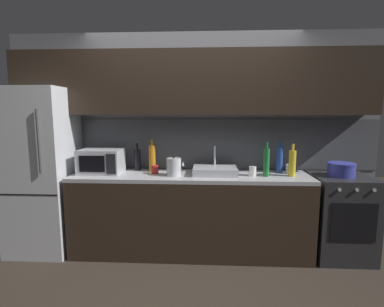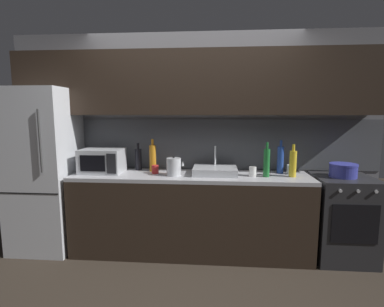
{
  "view_description": "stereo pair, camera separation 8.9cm",
  "coord_description": "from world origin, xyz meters",
  "px_view_note": "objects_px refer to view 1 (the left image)",
  "views": [
    {
      "loc": [
        0.19,
        -2.28,
        1.58
      ],
      "look_at": [
        0.02,
        0.9,
        1.13
      ],
      "focal_mm": 27.55,
      "sensor_mm": 36.0,
      "label": 1
    },
    {
      "loc": [
        0.28,
        -2.27,
        1.58
      ],
      "look_at": [
        0.02,
        0.9,
        1.13
      ],
      "focal_mm": 27.55,
      "sensor_mm": 36.0,
      "label": 2
    }
  ],
  "objects_px": {
    "oven_range": "(340,216)",
    "microwave": "(101,161)",
    "mug_red": "(155,170)",
    "wine_bottle_green": "(266,162)",
    "wine_bottle_amber": "(152,158)",
    "wine_bottle_blue": "(279,159)",
    "kettle": "(174,167)",
    "mug_white": "(253,171)",
    "mug_clear": "(290,169)",
    "wine_bottle_dark": "(137,159)",
    "cooking_pot": "(341,169)",
    "refrigerator": "(42,171)",
    "wine_bottle_yellow": "(292,163)"
  },
  "relations": [
    {
      "from": "microwave",
      "to": "mug_red",
      "type": "relative_size",
      "value": 4.97
    },
    {
      "from": "wine_bottle_yellow",
      "to": "refrigerator",
      "type": "bearing_deg",
      "value": 179.36
    },
    {
      "from": "kettle",
      "to": "cooking_pot",
      "type": "xyz_separation_m",
      "value": [
        1.8,
        0.07,
        -0.02
      ]
    },
    {
      "from": "mug_clear",
      "to": "wine_bottle_dark",
      "type": "bearing_deg",
      "value": 176.49
    },
    {
      "from": "wine_bottle_dark",
      "to": "mug_clear",
      "type": "distance_m",
      "value": 1.75
    },
    {
      "from": "microwave",
      "to": "mug_red",
      "type": "xyz_separation_m",
      "value": [
        0.61,
        -0.0,
        -0.09
      ]
    },
    {
      "from": "wine_bottle_dark",
      "to": "mug_white",
      "type": "distance_m",
      "value": 1.34
    },
    {
      "from": "kettle",
      "to": "wine_bottle_blue",
      "type": "xyz_separation_m",
      "value": [
        1.17,
        0.23,
        0.06
      ]
    },
    {
      "from": "refrigerator",
      "to": "microwave",
      "type": "height_order",
      "value": "refrigerator"
    },
    {
      "from": "mug_clear",
      "to": "mug_white",
      "type": "xyz_separation_m",
      "value": [
        -0.43,
        -0.15,
        0.0
      ]
    },
    {
      "from": "wine_bottle_yellow",
      "to": "wine_bottle_amber",
      "type": "relative_size",
      "value": 0.93
    },
    {
      "from": "wine_bottle_yellow",
      "to": "mug_clear",
      "type": "xyz_separation_m",
      "value": [
        0.02,
        0.14,
        -0.09
      ]
    },
    {
      "from": "kettle",
      "to": "mug_white",
      "type": "height_order",
      "value": "kettle"
    },
    {
      "from": "refrigerator",
      "to": "wine_bottle_yellow",
      "type": "relative_size",
      "value": 5.33
    },
    {
      "from": "microwave",
      "to": "wine_bottle_blue",
      "type": "bearing_deg",
      "value": 3.83
    },
    {
      "from": "wine_bottle_dark",
      "to": "cooking_pot",
      "type": "bearing_deg",
      "value": -5.45
    },
    {
      "from": "wine_bottle_blue",
      "to": "mug_red",
      "type": "relative_size",
      "value": 4.01
    },
    {
      "from": "refrigerator",
      "to": "mug_red",
      "type": "xyz_separation_m",
      "value": [
        1.29,
        0.02,
        0.02
      ]
    },
    {
      "from": "oven_range",
      "to": "microwave",
      "type": "height_order",
      "value": "microwave"
    },
    {
      "from": "oven_range",
      "to": "wine_bottle_amber",
      "type": "bearing_deg",
      "value": 176.16
    },
    {
      "from": "refrigerator",
      "to": "microwave",
      "type": "relative_size",
      "value": 4.01
    },
    {
      "from": "refrigerator",
      "to": "wine_bottle_green",
      "type": "bearing_deg",
      "value": -1.19
    },
    {
      "from": "mug_red",
      "to": "wine_bottle_green",
      "type": "bearing_deg",
      "value": -3.28
    },
    {
      "from": "refrigerator",
      "to": "wine_bottle_yellow",
      "type": "bearing_deg",
      "value": -0.64
    },
    {
      "from": "wine_bottle_yellow",
      "to": "wine_bottle_amber",
      "type": "bearing_deg",
      "value": 173.7
    },
    {
      "from": "wine_bottle_green",
      "to": "mug_red",
      "type": "relative_size",
      "value": 3.98
    },
    {
      "from": "mug_clear",
      "to": "mug_red",
      "type": "relative_size",
      "value": 1.1
    },
    {
      "from": "wine_bottle_dark",
      "to": "cooking_pot",
      "type": "distance_m",
      "value": 2.27
    },
    {
      "from": "wine_bottle_amber",
      "to": "mug_clear",
      "type": "xyz_separation_m",
      "value": [
        1.56,
        -0.03,
        -0.11
      ]
    },
    {
      "from": "wine_bottle_green",
      "to": "wine_bottle_amber",
      "type": "xyz_separation_m",
      "value": [
        -1.26,
        0.19,
        0.0
      ]
    },
    {
      "from": "kettle",
      "to": "refrigerator",
      "type": "bearing_deg",
      "value": 177.21
    },
    {
      "from": "microwave",
      "to": "mug_red",
      "type": "height_order",
      "value": "microwave"
    },
    {
      "from": "wine_bottle_blue",
      "to": "mug_white",
      "type": "bearing_deg",
      "value": -149.39
    },
    {
      "from": "kettle",
      "to": "wine_bottle_blue",
      "type": "height_order",
      "value": "wine_bottle_blue"
    },
    {
      "from": "oven_range",
      "to": "wine_bottle_dark",
      "type": "xyz_separation_m",
      "value": [
        -2.28,
        0.22,
        0.58
      ]
    },
    {
      "from": "kettle",
      "to": "mug_clear",
      "type": "xyz_separation_m",
      "value": [
        1.28,
        0.18,
        -0.04
      ]
    },
    {
      "from": "wine_bottle_blue",
      "to": "refrigerator",
      "type": "bearing_deg",
      "value": -176.75
    },
    {
      "from": "wine_bottle_dark",
      "to": "cooking_pot",
      "type": "xyz_separation_m",
      "value": [
        2.26,
        -0.22,
        -0.06
      ]
    },
    {
      "from": "microwave",
      "to": "mug_white",
      "type": "relative_size",
      "value": 4.38
    },
    {
      "from": "oven_range",
      "to": "wine_bottle_amber",
      "type": "height_order",
      "value": "wine_bottle_amber"
    },
    {
      "from": "microwave",
      "to": "wine_bottle_green",
      "type": "xyz_separation_m",
      "value": [
        1.82,
        -0.07,
        0.02
      ]
    },
    {
      "from": "wine_bottle_dark",
      "to": "kettle",
      "type": "bearing_deg",
      "value": -31.8
    },
    {
      "from": "mug_clear",
      "to": "cooking_pot",
      "type": "height_order",
      "value": "cooking_pot"
    },
    {
      "from": "oven_range",
      "to": "mug_white",
      "type": "xyz_separation_m",
      "value": [
        -0.97,
        -0.04,
        0.5
      ]
    },
    {
      "from": "wine_bottle_blue",
      "to": "kettle",
      "type": "bearing_deg",
      "value": -169.1
    },
    {
      "from": "wine_bottle_amber",
      "to": "wine_bottle_dark",
      "type": "distance_m",
      "value": 0.21
    },
    {
      "from": "oven_range",
      "to": "refrigerator",
      "type": "bearing_deg",
      "value": 179.98
    },
    {
      "from": "wine_bottle_green",
      "to": "mug_clear",
      "type": "bearing_deg",
      "value": 28.67
    },
    {
      "from": "mug_white",
      "to": "wine_bottle_green",
      "type": "bearing_deg",
      "value": -4.45
    },
    {
      "from": "mug_white",
      "to": "wine_bottle_dark",
      "type": "bearing_deg",
      "value": 168.94
    }
  ]
}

